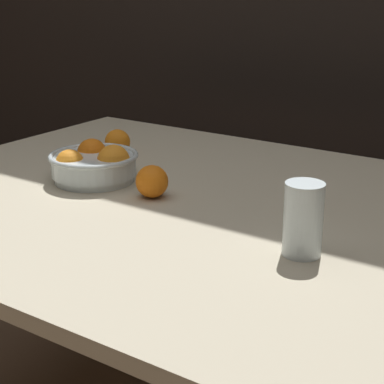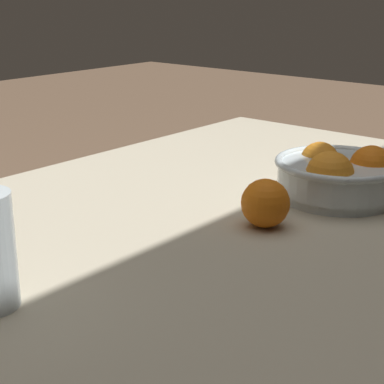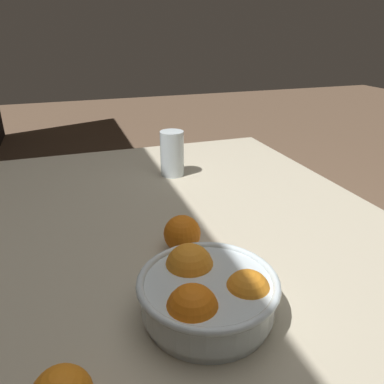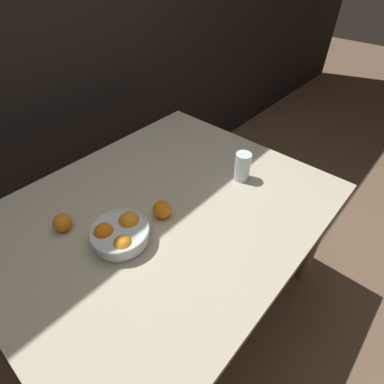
{
  "view_description": "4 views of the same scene",
  "coord_description": "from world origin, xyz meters",
  "px_view_note": "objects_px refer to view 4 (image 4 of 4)",
  "views": [
    {
      "loc": [
        0.8,
        -1.1,
        1.19
      ],
      "look_at": [
        0.11,
        -0.08,
        0.77
      ],
      "focal_mm": 60.0,
      "sensor_mm": 36.0,
      "label": 1
    },
    {
      "loc": [
        0.72,
        0.46,
        1.06
      ],
      "look_at": [
        0.08,
        -0.08,
        0.79
      ],
      "focal_mm": 60.0,
      "sensor_mm": 36.0,
      "label": 2
    },
    {
      "loc": [
        -0.64,
        0.15,
        1.12
      ],
      "look_at": [
        0.1,
        -0.1,
        0.78
      ],
      "focal_mm": 35.0,
      "sensor_mm": 36.0,
      "label": 3
    },
    {
      "loc": [
        -0.58,
        -0.67,
        1.58
      ],
      "look_at": [
        0.11,
        -0.07,
        0.77
      ],
      "focal_mm": 28.0,
      "sensor_mm": 36.0,
      "label": 4
    }
  ],
  "objects_px": {
    "orange_loose_front": "(162,209)",
    "orange_loose_near_bowl": "(62,223)",
    "fruit_bowl": "(120,234)",
    "juice_glass": "(242,168)"
  },
  "relations": [
    {
      "from": "fruit_bowl",
      "to": "juice_glass",
      "type": "xyz_separation_m",
      "value": [
        0.59,
        -0.12,
        0.02
      ]
    },
    {
      "from": "orange_loose_near_bowl",
      "to": "orange_loose_front",
      "type": "distance_m",
      "value": 0.37
    },
    {
      "from": "juice_glass",
      "to": "fruit_bowl",
      "type": "bearing_deg",
      "value": 168.91
    },
    {
      "from": "orange_loose_front",
      "to": "juice_glass",
      "type": "bearing_deg",
      "value": -13.41
    },
    {
      "from": "juice_glass",
      "to": "orange_loose_near_bowl",
      "type": "height_order",
      "value": "juice_glass"
    },
    {
      "from": "fruit_bowl",
      "to": "orange_loose_near_bowl",
      "type": "height_order",
      "value": "fruit_bowl"
    },
    {
      "from": "fruit_bowl",
      "to": "orange_loose_front",
      "type": "bearing_deg",
      "value": -5.97
    },
    {
      "from": "orange_loose_near_bowl",
      "to": "orange_loose_front",
      "type": "xyz_separation_m",
      "value": [
        0.3,
        -0.23,
        0.0
      ]
    },
    {
      "from": "orange_loose_front",
      "to": "orange_loose_near_bowl",
      "type": "bearing_deg",
      "value": 142.02
    },
    {
      "from": "juice_glass",
      "to": "orange_loose_near_bowl",
      "type": "distance_m",
      "value": 0.77
    }
  ]
}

